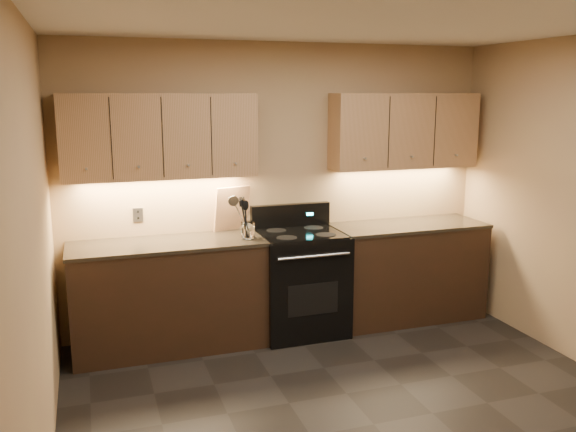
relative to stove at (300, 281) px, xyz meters
name	(u,v)px	position (x,y,z in m)	size (l,w,h in m)	color
floor	(374,424)	(-0.08, -1.68, -0.48)	(4.00, 4.00, 0.00)	black
ceiling	(387,14)	(-0.08, -1.68, 2.12)	(4.00, 4.00, 0.00)	silver
wall_back	(281,187)	(-0.08, 0.32, 0.82)	(4.00, 0.04, 2.60)	#9B795B
wall_left	(32,261)	(-2.08, -1.68, 0.82)	(0.04, 4.00, 2.60)	#9B795B
counter_left	(169,295)	(-1.18, 0.02, -0.01)	(1.62, 0.62, 0.93)	black
counter_right	(407,271)	(1.10, 0.02, -0.01)	(1.46, 0.62, 0.93)	black
stove	(300,281)	(0.00, 0.00, 0.00)	(0.76, 0.68, 1.14)	black
upper_cab_left	(160,136)	(-1.18, 0.17, 1.32)	(1.60, 0.30, 0.70)	#AD7E56
upper_cab_right	(404,131)	(1.10, 0.17, 1.32)	(1.44, 0.30, 0.70)	#AD7E56
outlet_plate	(138,215)	(-1.38, 0.31, 0.64)	(0.09, 0.01, 0.12)	#B2B5BA
utensil_crock	(248,231)	(-0.50, -0.06, 0.52)	(0.13, 0.13, 0.14)	white
cutting_board	(232,209)	(-0.56, 0.27, 0.65)	(0.33, 0.02, 0.41)	#DDA977
wooden_spoon	(245,221)	(-0.52, -0.07, 0.61)	(0.06, 0.06, 0.28)	#DDA977
black_spoon	(246,219)	(-0.51, -0.05, 0.62)	(0.06, 0.06, 0.31)	black
black_turner	(248,217)	(-0.50, -0.08, 0.64)	(0.08, 0.08, 0.34)	black
steel_spatula	(250,216)	(-0.48, -0.06, 0.65)	(0.08, 0.08, 0.36)	silver
steel_skimmer	(250,215)	(-0.48, -0.08, 0.66)	(0.09, 0.09, 0.38)	silver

